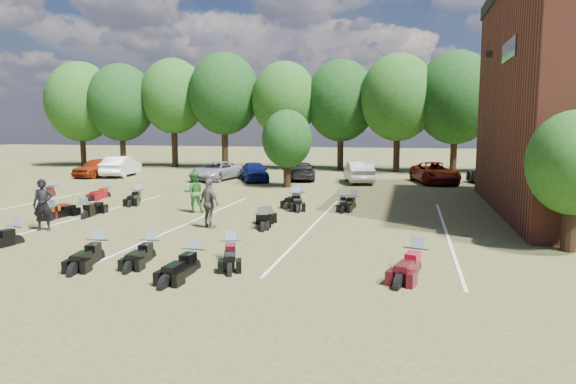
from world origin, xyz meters
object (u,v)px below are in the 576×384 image
(person_black, at_px, (43,205))
(motorcycle_14, at_px, (53,196))
(car_4, at_px, (254,171))
(motorcycle_7, at_px, (52,220))
(person_grey, at_px, (209,203))
(car_0, at_px, (97,168))
(motorcycle_3, at_px, (150,258))
(person_green, at_px, (194,192))

(person_black, xyz_separation_m, motorcycle_14, (-6.23, 8.45, -0.97))
(car_4, height_order, motorcycle_7, car_4)
(motorcycle_14, bearing_deg, person_grey, -47.15)
(car_0, height_order, motorcycle_7, car_0)
(person_grey, bearing_deg, motorcycle_3, 123.75)
(person_green, bearing_deg, motorcycle_14, -44.22)
(person_grey, bearing_deg, person_black, 50.97)
(car_4, bearing_deg, car_0, 154.65)
(person_black, distance_m, motorcycle_3, 6.61)
(motorcycle_3, relative_size, motorcycle_14, 0.92)
(person_grey, distance_m, motorcycle_14, 13.81)
(person_black, distance_m, motorcycle_14, 10.55)
(car_4, distance_m, person_grey, 17.05)
(motorcycle_3, bearing_deg, person_grey, 84.89)
(person_green, distance_m, motorcycle_3, 8.28)
(motorcycle_7, relative_size, motorcycle_14, 1.02)
(person_green, relative_size, motorcycle_14, 0.84)
(person_grey, relative_size, motorcycle_14, 0.88)
(car_0, bearing_deg, motorcycle_7, -56.09)
(person_grey, height_order, motorcycle_7, person_grey)
(person_black, relative_size, motorcycle_7, 0.87)
(car_4, relative_size, person_green, 2.26)
(motorcycle_3, bearing_deg, person_green, 99.21)
(car_0, xyz_separation_m, person_black, (10.19, -18.69, 0.24))
(person_grey, bearing_deg, motorcycle_14, 4.76)
(car_4, relative_size, motorcycle_3, 2.05)
(person_grey, xyz_separation_m, motorcycle_7, (-7.03, 0.08, -0.96))
(motorcycle_3, height_order, motorcycle_14, motorcycle_14)
(car_0, height_order, person_black, person_black)
(person_green, height_order, motorcycle_3, person_green)
(motorcycle_7, bearing_deg, motorcycle_3, 128.66)
(motorcycle_14, bearing_deg, car_0, 92.62)
(motorcycle_14, bearing_deg, motorcycle_3, -61.51)
(car_0, bearing_deg, motorcycle_14, -63.25)
(car_0, relative_size, person_green, 2.35)
(car_4, xyz_separation_m, motorcycle_7, (-3.68, -16.63, -0.70))
(person_black, height_order, person_grey, person_black)
(person_black, relative_size, person_green, 1.06)
(person_black, distance_m, motorcycle_7, 2.47)
(person_grey, bearing_deg, motorcycle_7, 32.69)
(car_0, height_order, car_4, car_0)
(person_green, xyz_separation_m, person_grey, (2.06, -3.26, 0.05))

